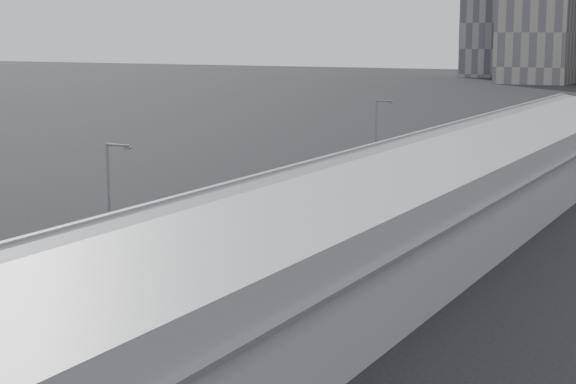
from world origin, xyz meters
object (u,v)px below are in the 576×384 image
Objects in this scene: bus_5 at (376,184)px; suv at (470,137)px; bus_7 at (458,155)px; street_lamp_near at (111,197)px; bus_8 at (498,142)px; shipping_container at (416,151)px; bus_6 at (426,168)px; bus_4 at (297,214)px; bus_2 at (104,288)px; street_lamp_far at (378,133)px; bus_3 at (222,242)px.

suv is (-6.64, 52.22, -0.90)m from bus_5.
street_lamp_near reaches higher than bus_7.
shipping_container is (-7.31, -11.04, -0.37)m from bus_8.
bus_6 is at bearing -79.76° from suv.
bus_4 is 1.00× the size of bus_7.
street_lamp_near reaches higher than bus_5.
bus_2 reaches higher than bus_6.
bus_7 is 14.11m from bus_8.
suv is (-7.37, 94.44, -0.95)m from bus_2.
bus_7 is at bearing 88.54° from bus_2.
bus_5 is 15.64m from street_lamp_far.
bus_8 is at bearing 82.50° from bus_7.
suv is (-7.11, 81.16, -0.95)m from bus_3.
shipping_container is (-0.97, 62.22, -3.67)m from street_lamp_near.
street_lamp_near is at bearing -89.10° from suv.
bus_4 is at bearing -79.73° from street_lamp_far.
bus_2 is 1.61× the size of street_lamp_far.
street_lamp_far reaches higher than bus_8.
street_lamp_near is at bearing -98.75° from bus_8.
suv is at bearing 100.40° from bus_7.
bus_8 is (1.00, 14.08, 0.20)m from bus_7.
shipping_container is at bearing 150.84° from bus_7.
bus_7 is at bearing -39.77° from shipping_container.
shipping_container is at bearing 107.42° from bus_6.
street_lamp_far is at bearing 163.90° from bus_6.
bus_5 is 0.96× the size of bus_8.
bus_3 reaches higher than bus_6.
bus_2 is 71.44m from shipping_container.
street_lamp_far is (-5.66, 14.19, 3.32)m from bus_5.
bus_7 is 59.52m from street_lamp_near.
bus_4 is at bearing 72.52° from street_lamp_near.
bus_6 is at bearing 88.21° from bus_2.
bus_4 is 42.18m from bus_7.
bus_2 is at bearing -93.89° from bus_8.
street_lamp_far is 1.53× the size of shipping_container.
street_lamp_far is at bearing -88.40° from suv.
suv is (-0.98, 38.03, -4.23)m from street_lamp_far.
bus_8 is (0.13, 82.11, 0.02)m from bus_2.
bus_7 is (-0.48, 12.70, -0.03)m from bus_6.
bus_2 is at bearing -83.54° from street_lamp_far.
street_lamp_far is (-6.39, 56.41, 3.28)m from bus_2.
street_lamp_far is at bearing 105.89° from bus_4.
street_lamp_far is at bearing -118.84° from bus_7.
bus_5 is at bearing -93.12° from bus_7.
suv is at bearing 92.27° from bus_2.
street_lamp_far is at bearing -108.04° from bus_8.
bus_4 is at bearing -94.81° from bus_8.
bus_5 reaches higher than bus_7.
shipping_container is (-6.92, 57.79, -0.34)m from bus_3.
bus_4 is at bearing -96.81° from bus_6.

